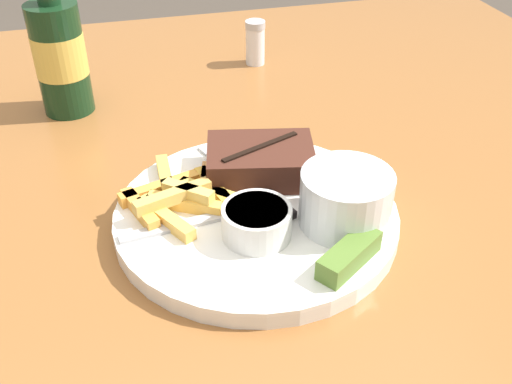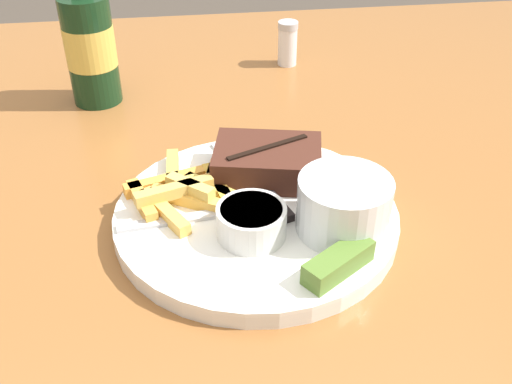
{
  "view_description": "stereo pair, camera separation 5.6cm",
  "coord_description": "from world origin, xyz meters",
  "px_view_note": "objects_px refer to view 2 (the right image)",
  "views": [
    {
      "loc": [
        -0.12,
        -0.44,
        1.11
      ],
      "look_at": [
        0.0,
        0.0,
        0.78
      ],
      "focal_mm": 42.0,
      "sensor_mm": 36.0,
      "label": 1
    },
    {
      "loc": [
        -0.06,
        -0.45,
        1.11
      ],
      "look_at": [
        0.0,
        0.0,
        0.78
      ],
      "focal_mm": 42.0,
      "sensor_mm": 36.0,
      "label": 2
    }
  ],
  "objects_px": {
    "dinner_plate": "(256,216)",
    "pickle_spear": "(338,262)",
    "beer_bottle": "(90,43)",
    "knife_utensil": "(257,187)",
    "salt_shaker": "(288,43)",
    "steak_portion": "(268,162)",
    "fork_utensil": "(183,219)",
    "coleslaw_cup": "(344,202)",
    "dipping_sauce_cup": "(251,220)"
  },
  "relations": [
    {
      "from": "dinner_plate",
      "to": "pickle_spear",
      "type": "relative_size",
      "value": 3.94
    },
    {
      "from": "beer_bottle",
      "to": "knife_utensil",
      "type": "bearing_deg",
      "value": -55.81
    },
    {
      "from": "pickle_spear",
      "to": "salt_shaker",
      "type": "distance_m",
      "value": 0.48
    },
    {
      "from": "knife_utensil",
      "to": "steak_portion",
      "type": "bearing_deg",
      "value": -48.13
    },
    {
      "from": "knife_utensil",
      "to": "salt_shaker",
      "type": "height_order",
      "value": "salt_shaker"
    },
    {
      "from": "pickle_spear",
      "to": "fork_utensil",
      "type": "distance_m",
      "value": 0.15
    },
    {
      "from": "coleslaw_cup",
      "to": "fork_utensil",
      "type": "xyz_separation_m",
      "value": [
        -0.14,
        0.03,
        -0.03
      ]
    },
    {
      "from": "beer_bottle",
      "to": "salt_shaker",
      "type": "distance_m",
      "value": 0.29
    },
    {
      "from": "beer_bottle",
      "to": "salt_shaker",
      "type": "relative_size",
      "value": 3.43
    },
    {
      "from": "knife_utensil",
      "to": "pickle_spear",
      "type": "bearing_deg",
      "value": -176.65
    },
    {
      "from": "dinner_plate",
      "to": "salt_shaker",
      "type": "height_order",
      "value": "salt_shaker"
    },
    {
      "from": "fork_utensil",
      "to": "steak_portion",
      "type": "bearing_deg",
      "value": 29.21
    },
    {
      "from": "knife_utensil",
      "to": "beer_bottle",
      "type": "bearing_deg",
      "value": 15.88
    },
    {
      "from": "coleslaw_cup",
      "to": "knife_utensil",
      "type": "distance_m",
      "value": 0.1
    },
    {
      "from": "dipping_sauce_cup",
      "to": "pickle_spear",
      "type": "relative_size",
      "value": 0.91
    },
    {
      "from": "dipping_sauce_cup",
      "to": "beer_bottle",
      "type": "xyz_separation_m",
      "value": [
        -0.16,
        0.33,
        0.05
      ]
    },
    {
      "from": "steak_portion",
      "to": "coleslaw_cup",
      "type": "xyz_separation_m",
      "value": [
        0.05,
        -0.1,
        0.01
      ]
    },
    {
      "from": "dipping_sauce_cup",
      "to": "beer_bottle",
      "type": "distance_m",
      "value": 0.37
    },
    {
      "from": "coleslaw_cup",
      "to": "knife_utensil",
      "type": "height_order",
      "value": "coleslaw_cup"
    },
    {
      "from": "dipping_sauce_cup",
      "to": "beer_bottle",
      "type": "bearing_deg",
      "value": 116.22
    },
    {
      "from": "salt_shaker",
      "to": "dinner_plate",
      "type": "bearing_deg",
      "value": -104.6
    },
    {
      "from": "dipping_sauce_cup",
      "to": "fork_utensil",
      "type": "distance_m",
      "value": 0.07
    },
    {
      "from": "steak_portion",
      "to": "dipping_sauce_cup",
      "type": "height_order",
      "value": "steak_portion"
    },
    {
      "from": "coleslaw_cup",
      "to": "beer_bottle",
      "type": "height_order",
      "value": "beer_bottle"
    },
    {
      "from": "pickle_spear",
      "to": "knife_utensil",
      "type": "relative_size",
      "value": 0.43
    },
    {
      "from": "beer_bottle",
      "to": "dinner_plate",
      "type": "bearing_deg",
      "value": -59.57
    },
    {
      "from": "steak_portion",
      "to": "pickle_spear",
      "type": "height_order",
      "value": "steak_portion"
    },
    {
      "from": "dinner_plate",
      "to": "beer_bottle",
      "type": "height_order",
      "value": "beer_bottle"
    },
    {
      "from": "pickle_spear",
      "to": "knife_utensil",
      "type": "distance_m",
      "value": 0.14
    },
    {
      "from": "fork_utensil",
      "to": "coleslaw_cup",
      "type": "bearing_deg",
      "value": -18.92
    },
    {
      "from": "steak_portion",
      "to": "dipping_sauce_cup",
      "type": "bearing_deg",
      "value": -107.02
    },
    {
      "from": "steak_portion",
      "to": "knife_utensil",
      "type": "height_order",
      "value": "steak_portion"
    },
    {
      "from": "steak_portion",
      "to": "pickle_spear",
      "type": "xyz_separation_m",
      "value": [
        0.04,
        -0.15,
        -0.01
      ]
    },
    {
      "from": "salt_shaker",
      "to": "beer_bottle",
      "type": "bearing_deg",
      "value": -162.72
    },
    {
      "from": "dipping_sauce_cup",
      "to": "fork_utensil",
      "type": "relative_size",
      "value": 0.47
    },
    {
      "from": "coleslaw_cup",
      "to": "salt_shaker",
      "type": "relative_size",
      "value": 1.3
    },
    {
      "from": "pickle_spear",
      "to": "beer_bottle",
      "type": "height_order",
      "value": "beer_bottle"
    },
    {
      "from": "dinner_plate",
      "to": "knife_utensil",
      "type": "bearing_deg",
      "value": 80.37
    },
    {
      "from": "steak_portion",
      "to": "dipping_sauce_cup",
      "type": "relative_size",
      "value": 1.93
    },
    {
      "from": "beer_bottle",
      "to": "pickle_spear",
      "type": "bearing_deg",
      "value": -59.59
    },
    {
      "from": "pickle_spear",
      "to": "fork_utensil",
      "type": "xyz_separation_m",
      "value": [
        -0.13,
        0.09,
        -0.01
      ]
    },
    {
      "from": "dinner_plate",
      "to": "steak_portion",
      "type": "xyz_separation_m",
      "value": [
        0.02,
        0.06,
        0.03
      ]
    },
    {
      "from": "knife_utensil",
      "to": "coleslaw_cup",
      "type": "bearing_deg",
      "value": -154.49
    },
    {
      "from": "fork_utensil",
      "to": "salt_shaker",
      "type": "xyz_separation_m",
      "value": [
        0.17,
        0.39,
        0.01
      ]
    },
    {
      "from": "dipping_sauce_cup",
      "to": "salt_shaker",
      "type": "height_order",
      "value": "salt_shaker"
    },
    {
      "from": "coleslaw_cup",
      "to": "dinner_plate",
      "type": "bearing_deg",
      "value": 151.86
    },
    {
      "from": "steak_portion",
      "to": "salt_shaker",
      "type": "relative_size",
      "value": 1.88
    },
    {
      "from": "steak_portion",
      "to": "fork_utensil",
      "type": "bearing_deg",
      "value": -144.14
    },
    {
      "from": "steak_portion",
      "to": "knife_utensil",
      "type": "relative_size",
      "value": 0.75
    },
    {
      "from": "salt_shaker",
      "to": "knife_utensil",
      "type": "bearing_deg",
      "value": -105.05
    }
  ]
}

